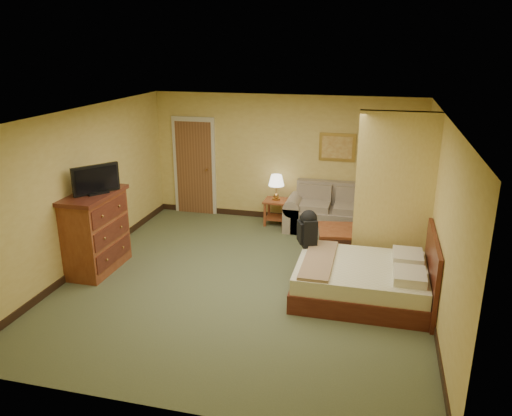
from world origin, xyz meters
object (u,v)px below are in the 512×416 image
(loveseat, at_px, (332,216))
(coffee_table, at_px, (341,237))
(bed, at_px, (365,280))
(dresser, at_px, (96,232))

(loveseat, height_order, coffee_table, loveseat)
(coffee_table, xyz_separation_m, bed, (0.48, -1.43, -0.07))
(bed, bearing_deg, loveseat, 105.83)
(loveseat, bearing_deg, bed, -74.17)
(dresser, xyz_separation_m, bed, (4.30, 0.07, -0.38))
(loveseat, distance_m, dresser, 4.49)
(dresser, relative_size, bed, 0.68)
(coffee_table, distance_m, dresser, 4.12)
(dresser, distance_m, bed, 4.31)
(loveseat, height_order, bed, bed)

